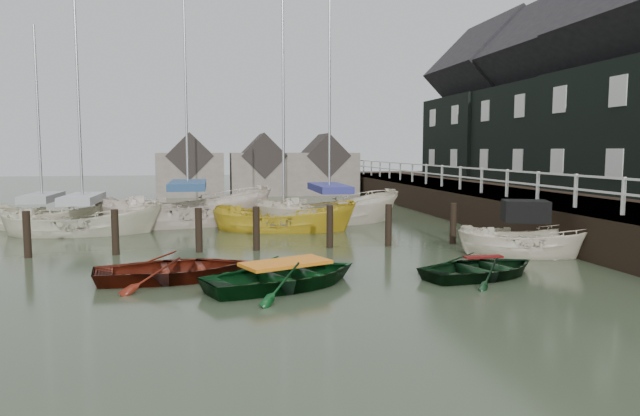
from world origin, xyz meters
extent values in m
plane|color=#2B3723|center=(0.00, 0.00, 0.00)|extent=(120.00, 120.00, 0.00)
cube|color=black|center=(9.50, 10.00, 1.40)|extent=(3.00, 32.00, 0.20)
cube|color=silver|center=(8.00, 10.00, 2.45)|extent=(0.06, 32.00, 0.06)
cube|color=silver|center=(8.00, 10.00, 2.05)|extent=(0.06, 32.00, 0.06)
cube|color=black|center=(15.00, 10.00, 0.00)|extent=(14.00, 38.00, 1.50)
cube|color=black|center=(15.00, 12.00, 4.00)|extent=(6.00, 7.00, 5.00)
cube|color=black|center=(15.00, 12.00, 8.25)|extent=(6.11, 7.14, 6.11)
cube|color=black|center=(15.00, 19.00, 4.00)|extent=(6.40, 7.00, 5.00)
cube|color=black|center=(15.00, 19.00, 8.25)|extent=(6.52, 7.14, 6.52)
cylinder|color=black|center=(-8.00, 3.00, 0.50)|extent=(0.22, 0.22, 1.80)
cylinder|color=black|center=(-5.50, 3.00, 0.50)|extent=(0.22, 0.22, 1.80)
cylinder|color=black|center=(-3.00, 3.00, 0.50)|extent=(0.22, 0.22, 1.80)
cylinder|color=black|center=(-1.20, 3.00, 0.50)|extent=(0.22, 0.22, 1.80)
cylinder|color=black|center=(1.20, 3.00, 0.50)|extent=(0.22, 0.22, 1.80)
cylinder|color=black|center=(3.20, 3.00, 0.50)|extent=(0.22, 0.22, 1.80)
cylinder|color=black|center=(5.50, 3.00, 0.50)|extent=(0.22, 0.22, 1.80)
cube|color=#665B51|center=(-4.00, 26.00, 1.50)|extent=(4.50, 4.00, 3.00)
cube|color=#282321|center=(-4.00, 26.00, 2.80)|extent=(3.18, 4.08, 3.18)
cube|color=#665B51|center=(1.00, 26.00, 1.50)|extent=(4.50, 4.00, 3.00)
cube|color=#282321|center=(1.00, 26.00, 2.80)|extent=(3.18, 4.08, 3.18)
cube|color=#665B51|center=(5.50, 26.00, 1.50)|extent=(4.50, 4.00, 3.00)
cube|color=#282321|center=(5.50, 26.00, 2.80)|extent=(3.18, 4.08, 3.18)
imported|color=#52160B|center=(-3.49, -0.78, 0.00)|extent=(4.22, 3.30, 0.80)
imported|color=black|center=(-0.90, -2.06, 0.00)|extent=(4.72, 4.11, 0.82)
imported|color=black|center=(4.15, -1.90, 0.00)|extent=(3.98, 3.33, 0.71)
imported|color=beige|center=(6.80, 0.48, 0.00)|extent=(4.42, 2.84, 1.60)
cube|color=black|center=(6.80, 0.68, 1.35)|extent=(1.56, 1.38, 0.65)
imported|color=beige|center=(-7.42, 7.80, 0.00)|extent=(5.83, 2.20, 2.25)
cylinder|color=#B2B2B7|center=(-7.42, 7.80, 5.44)|extent=(0.10, 0.10, 8.41)
cube|color=#9A9A9F|center=(-7.42, 7.80, 1.36)|extent=(3.20, 1.17, 0.30)
imported|color=beige|center=(-3.58, 9.83, 0.00)|extent=(7.94, 4.54, 2.89)
cylinder|color=#B2B2B7|center=(-3.58, 9.83, 5.77)|extent=(0.10, 0.10, 8.36)
cube|color=navy|center=(-3.58, 9.83, 1.71)|extent=(4.36, 2.45, 0.30)
imported|color=gold|center=(0.23, 7.32, 0.00)|extent=(6.10, 3.57, 2.22)
cylinder|color=#B2B2B7|center=(0.23, 7.32, 5.25)|extent=(0.10, 0.10, 8.05)
imported|color=beige|center=(2.48, 9.26, 0.00)|extent=(7.06, 3.65, 2.60)
cylinder|color=#B2B2B7|center=(2.48, 9.26, 5.68)|extent=(0.10, 0.10, 8.51)
cube|color=navy|center=(2.48, 9.26, 1.55)|extent=(3.87, 1.96, 0.30)
imported|color=beige|center=(-9.36, 9.65, 0.00)|extent=(5.83, 4.09, 2.11)
cylinder|color=#B2B2B7|center=(-9.36, 9.65, 4.64)|extent=(0.10, 0.10, 6.96)
cube|color=gray|center=(-9.36, 9.65, 1.28)|extent=(3.19, 2.21, 0.30)
camera|label=1|loc=(-2.56, -15.09, 3.20)|focal=32.00mm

